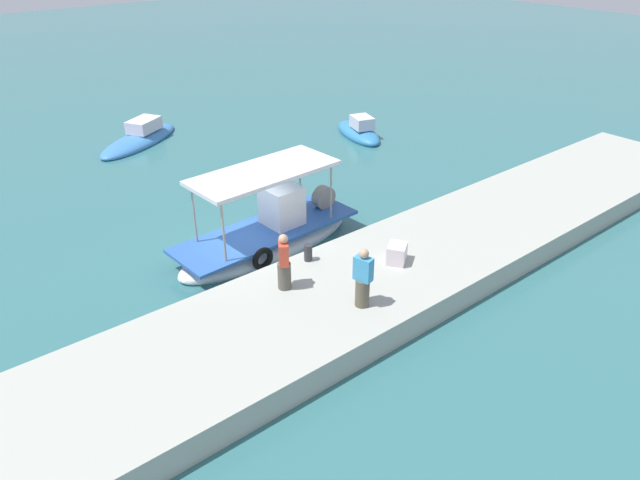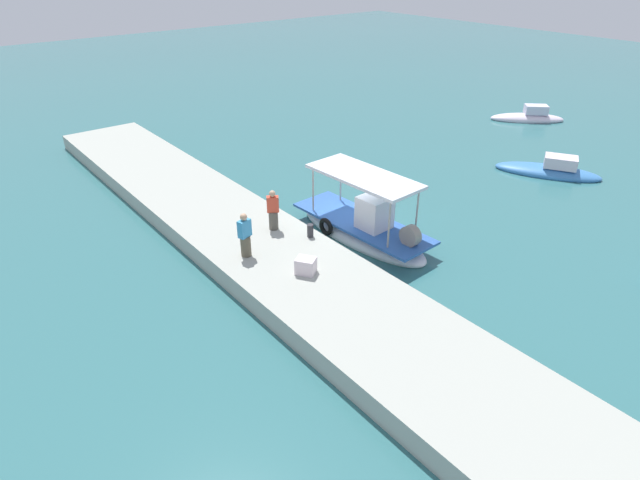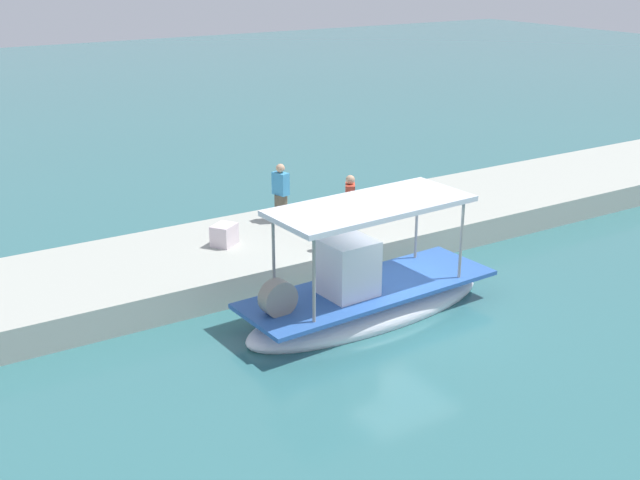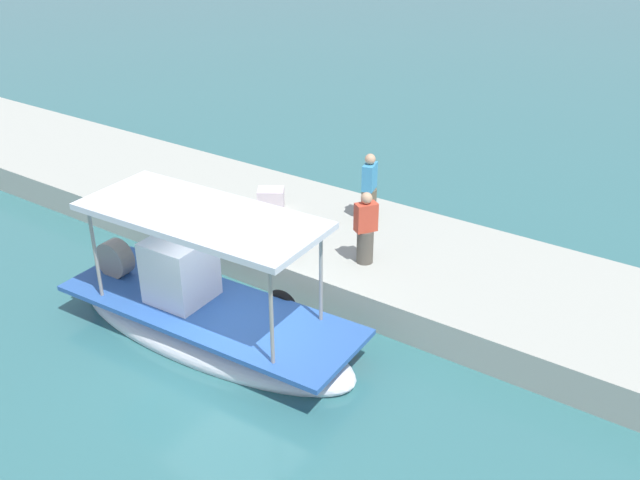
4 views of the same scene
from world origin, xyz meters
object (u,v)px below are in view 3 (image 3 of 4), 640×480
Objects in this scene: mooring_bollard at (321,241)px; main_fishing_boat at (366,297)px; fisherman_near_bollard at (350,207)px; fisherman_by_crate at (281,195)px; cargo_crate at (224,235)px.

main_fishing_boat is at bearing 82.55° from mooring_bollard.
fisherman_near_bollard is at bearing -152.14° from mooring_bollard.
fisherman_by_crate is (-0.64, -5.06, 1.04)m from main_fishing_boat.
mooring_bollard is at bearing 138.83° from cargo_crate.
cargo_crate is (1.59, -4.11, 0.57)m from main_fishing_boat.
fisherman_by_crate reaches higher than fisherman_near_bollard.
fisherman_near_bollard reaches higher than cargo_crate.
cargo_crate reaches higher than mooring_bollard.
fisherman_near_bollard is 0.98× the size of fisherman_by_crate.
fisherman_near_bollard is 3.20× the size of mooring_bollard.
fisherman_by_crate is at bearing -60.94° from fisherman_near_bollard.
fisherman_near_bollard is 3.44m from cargo_crate.
main_fishing_boat is 4.44m from cargo_crate.
fisherman_near_bollard is 1.62m from mooring_bollard.
fisherman_by_crate reaches higher than cargo_crate.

